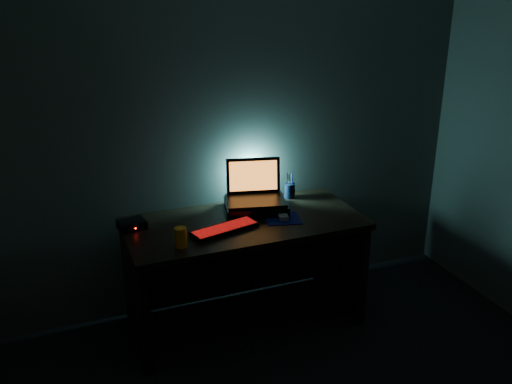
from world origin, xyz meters
TOP-DOWN VIEW (x-y plane):
  - room at (0.00, 0.00)m, footprint 3.50×4.00m
  - desk at (0.00, 1.67)m, footprint 1.50×0.70m
  - riser at (0.13, 1.75)m, footprint 0.46×0.38m
  - laptop at (0.14, 1.80)m, footprint 0.43×0.36m
  - keyboard at (-0.16, 1.52)m, footprint 0.44×0.23m
  - mousepad at (0.24, 1.56)m, footprint 0.26×0.24m
  - mouse at (0.24, 1.56)m, footprint 0.08×0.11m
  - pen_cup at (0.43, 1.88)m, footprint 0.09×0.09m
  - juice_glass at (-0.46, 1.41)m, footprint 0.07×0.07m
  - router at (-0.68, 1.76)m, footprint 0.18×0.15m

SIDE VIEW (x-z plane):
  - desk at x=0.00m, z-range 0.12..0.87m
  - mousepad at x=0.24m, z-range 0.75..0.75m
  - keyboard at x=-0.16m, z-range 0.75..0.78m
  - mouse at x=0.24m, z-range 0.75..0.78m
  - router at x=-0.68m, z-range 0.75..0.80m
  - riser at x=0.13m, z-range 0.75..0.81m
  - pen_cup at x=0.43m, z-range 0.75..0.85m
  - juice_glass at x=-0.46m, z-range 0.75..0.87m
  - laptop at x=0.14m, z-range 0.74..1.00m
  - room at x=0.00m, z-range 0.00..2.50m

